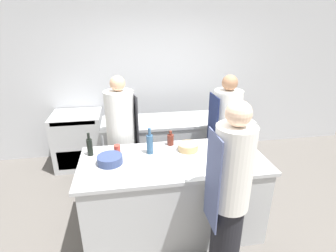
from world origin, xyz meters
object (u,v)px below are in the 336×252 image
at_px(chef_at_pass_far, 225,138).
at_px(bowl_prep_small, 188,147).
at_px(bottle_olive_oil, 90,147).
at_px(bowl_wooden_salad, 246,155).
at_px(chef_at_stove, 122,140).
at_px(oven_range, 79,140).
at_px(chef_at_prep_near, 229,197).
at_px(cup, 117,149).
at_px(bottle_wine, 170,139).
at_px(bowl_ceramic_blue, 110,160).
at_px(bottle_vinegar, 150,143).
at_px(bowl_mixing_large, 224,157).

distance_m(chef_at_pass_far, bowl_prep_small, 0.74).
distance_m(chef_at_pass_far, bottle_olive_oil, 1.76).
height_order(chef_at_pass_far, bowl_wooden_salad, chef_at_pass_far).
bearing_deg(chef_at_stove, oven_range, -154.94).
bearing_deg(chef_at_prep_near, cup, 45.42).
height_order(chef_at_stove, bottle_wine, chef_at_stove).
bearing_deg(bowl_ceramic_blue, cup, 70.84).
bearing_deg(bottle_vinegar, bottle_wine, 33.46).
bearing_deg(chef_at_prep_near, bottle_vinegar, 33.74).
distance_m(chef_at_pass_far, bowl_ceramic_blue, 1.60).
relative_size(bottle_wine, bowl_ceramic_blue, 0.67).
bearing_deg(chef_at_prep_near, chef_at_pass_far, -20.28).
height_order(bottle_olive_oil, bowl_wooden_salad, bottle_olive_oil).
bearing_deg(cup, chef_at_prep_near, -43.50).
xyz_separation_m(chef_at_stove, bowl_prep_small, (0.77, -0.58, 0.12)).
bearing_deg(chef_at_stove, chef_at_prep_near, 20.69).
distance_m(bottle_olive_oil, bowl_ceramic_blue, 0.32).
bearing_deg(bowl_ceramic_blue, bowl_prep_small, 10.33).
height_order(bottle_vinegar, bowl_wooden_salad, bottle_vinegar).
xyz_separation_m(oven_range, bottle_vinegar, (1.06, -1.56, 0.60)).
bearing_deg(bowl_prep_small, bowl_ceramic_blue, -169.67).
height_order(bottle_vinegar, bowl_ceramic_blue, bottle_vinegar).
distance_m(chef_at_pass_far, bowl_mixing_large, 0.75).
relative_size(bowl_prep_small, cup, 2.26).
bearing_deg(bowl_ceramic_blue, chef_at_stove, 80.93).
bearing_deg(bowl_ceramic_blue, bowl_wooden_salad, -4.20).
bearing_deg(bottle_vinegar, bowl_prep_small, 0.11).
relative_size(bottle_olive_oil, bowl_wooden_salad, 1.40).
height_order(oven_range, bottle_vinegar, bottle_vinegar).
relative_size(bottle_wine, bowl_wooden_salad, 0.94).
xyz_separation_m(bottle_olive_oil, cup, (0.30, -0.01, -0.06)).
height_order(chef_at_prep_near, bowl_mixing_large, chef_at_prep_near).
bearing_deg(bowl_prep_small, bottle_wine, 135.35).
xyz_separation_m(chef_at_pass_far, bowl_prep_small, (-0.61, -0.40, 0.11)).
distance_m(chef_at_stove, bowl_ceramic_blue, 0.76).
distance_m(bowl_mixing_large, bowl_prep_small, 0.44).
height_order(chef_at_prep_near, bottle_olive_oil, chef_at_prep_near).
distance_m(oven_range, bowl_prep_small, 2.23).
bearing_deg(chef_at_prep_near, chef_at_stove, 31.48).
distance_m(chef_at_pass_far, cup, 1.47).
xyz_separation_m(oven_range, bowl_wooden_salad, (2.10, -1.83, 0.51)).
relative_size(chef_at_pass_far, bowl_prep_small, 7.38).
bearing_deg(oven_range, chef_at_prep_near, -55.62).
xyz_separation_m(chef_at_stove, bowl_wooden_salad, (1.36, -0.85, 0.11)).
bearing_deg(oven_range, bowl_wooden_salad, -41.12).
height_order(chef_at_stove, cup, chef_at_stove).
xyz_separation_m(chef_at_pass_far, bottle_vinegar, (-1.05, -0.40, 0.20)).
bearing_deg(bowl_ceramic_blue, oven_range, 109.80).
distance_m(oven_range, chef_at_stove, 1.29).
xyz_separation_m(bowl_mixing_large, bowl_ceramic_blue, (-1.22, 0.13, 0.01)).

